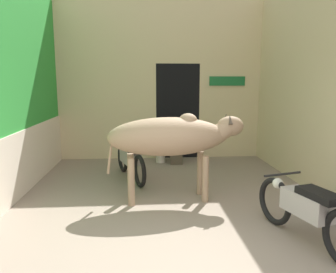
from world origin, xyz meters
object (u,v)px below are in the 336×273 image
object	(u,v)px
motorcycle_near	(307,210)
motorcycle_far	(130,159)
cow	(172,137)
plastic_stool	(161,154)
crate	(326,208)
shopkeeper_seated	(176,139)

from	to	relation	value
motorcycle_near	motorcycle_far	distance (m)	3.70
cow	plastic_stool	bearing A→B (deg)	91.38
cow	crate	xyz separation A→B (m)	(2.22, -0.90, -0.94)
motorcycle_far	crate	distance (m)	3.69
plastic_stool	motorcycle_near	bearing A→B (deg)	-69.81
motorcycle_far	shopkeeper_seated	world-z (taller)	shopkeeper_seated
motorcycle_near	cow	bearing A→B (deg)	132.16
cow	shopkeeper_seated	bearing A→B (deg)	82.98
motorcycle_near	plastic_stool	bearing A→B (deg)	110.19
motorcycle_far	plastic_stool	xyz separation A→B (m)	(0.69, 1.35, -0.20)
cow	shopkeeper_seated	xyz separation A→B (m)	(0.31, 2.50, -0.48)
motorcycle_far	shopkeeper_seated	size ratio (longest dim) A/B	1.53
motorcycle_far	crate	xyz separation A→B (m)	(2.98, -2.16, -0.28)
cow	plastic_stool	size ratio (longest dim) A/B	5.59
cow	motorcycle_near	distance (m)	2.34
cow	motorcycle_far	bearing A→B (deg)	120.98
cow	crate	bearing A→B (deg)	-22.04
cow	plastic_stool	world-z (taller)	cow
cow	shopkeeper_seated	size ratio (longest dim) A/B	2.04
cow	motorcycle_far	distance (m)	1.61
cow	motorcycle_far	world-z (taller)	cow
motorcycle_far	crate	size ratio (longest dim) A/B	3.98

